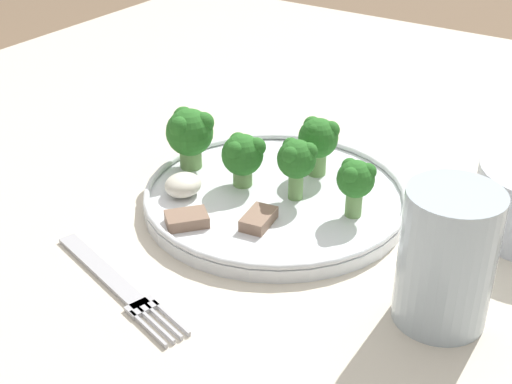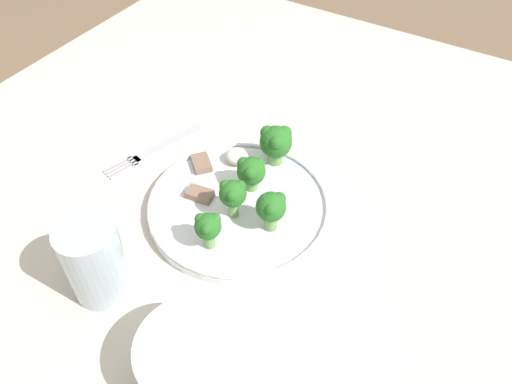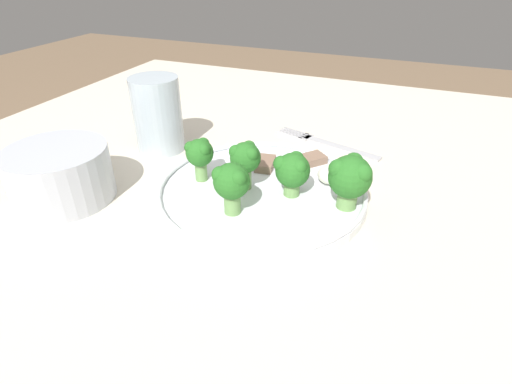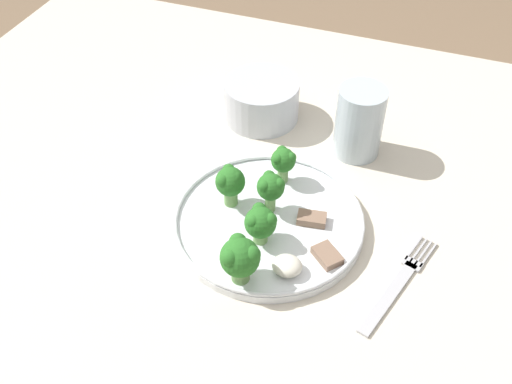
{
  "view_description": "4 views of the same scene",
  "coord_description": "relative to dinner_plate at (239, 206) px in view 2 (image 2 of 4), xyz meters",
  "views": [
    {
      "loc": [
        0.55,
        0.35,
        1.07
      ],
      "look_at": [
        0.07,
        0.03,
        0.74
      ],
      "focal_mm": 50.0,
      "sensor_mm": 36.0,
      "label": 1
    },
    {
      "loc": [
        -0.21,
        0.42,
        1.24
      ],
      "look_at": [
        0.02,
        0.03,
        0.76
      ],
      "focal_mm": 35.0,
      "sensor_mm": 36.0,
      "label": 2
    },
    {
      "loc": [
        -0.34,
        -0.11,
        0.98
      ],
      "look_at": [
        0.02,
        0.03,
        0.74
      ],
      "focal_mm": 28.0,
      "sensor_mm": 36.0,
      "label": 3
    },
    {
      "loc": [
        0.22,
        -0.48,
        1.3
      ],
      "look_at": [
        0.03,
        0.05,
        0.76
      ],
      "focal_mm": 42.0,
      "sensor_mm": 36.0,
      "label": 4
    }
  ],
  "objects": [
    {
      "name": "sauce_dollop",
      "position": [
        0.05,
        -0.07,
        0.01
      ],
      "size": [
        0.04,
        0.03,
        0.02
      ],
      "color": "silver",
      "rests_on": "dinner_plate"
    },
    {
      "name": "broccoli_floret_front_left",
      "position": [
        -0.01,
        0.08,
        0.04
      ],
      "size": [
        0.04,
        0.03,
        0.05
      ],
      "color": "#709E56",
      "rests_on": "dinner_plate"
    },
    {
      "name": "dinner_plate",
      "position": [
        0.0,
        0.0,
        0.0
      ],
      "size": [
        0.25,
        0.25,
        0.02
      ],
      "color": "white",
      "rests_on": "table"
    },
    {
      "name": "meat_slice_middle_slice",
      "position": [
        0.09,
        -0.03,
        0.01
      ],
      "size": [
        0.04,
        0.04,
        0.01
      ],
      "color": "#846651",
      "rests_on": "dinner_plate"
    },
    {
      "name": "drinking_glass",
      "position": [
        0.07,
        0.19,
        0.04
      ],
      "size": [
        0.07,
        0.07,
        0.11
      ],
      "color": "#B2C1CC",
      "rests_on": "table"
    },
    {
      "name": "broccoli_floret_center_left",
      "position": [
        -0.06,
        0.01,
        0.04
      ],
      "size": [
        0.04,
        0.04,
        0.06
      ],
      "color": "#709E56",
      "rests_on": "dinner_plate"
    },
    {
      "name": "meat_slice_front_slice",
      "position": [
        0.05,
        0.02,
        0.01
      ],
      "size": [
        0.04,
        0.03,
        0.01
      ],
      "color": "#846651",
      "rests_on": "dinner_plate"
    },
    {
      "name": "fork",
      "position": [
        0.18,
        -0.04,
        -0.01
      ],
      "size": [
        0.07,
        0.17,
        0.0
      ],
      "color": "#B2B2B7",
      "rests_on": "table"
    },
    {
      "name": "broccoli_floret_back_left",
      "position": [
        -0.0,
        0.02,
        0.04
      ],
      "size": [
        0.04,
        0.04,
        0.06
      ],
      "color": "#709E56",
      "rests_on": "dinner_plate"
    },
    {
      "name": "broccoli_floret_center_back",
      "position": [
        -0.0,
        -0.1,
        0.04
      ],
      "size": [
        0.05,
        0.05,
        0.06
      ],
      "color": "#709E56",
      "rests_on": "dinner_plate"
    },
    {
      "name": "cream_bowl",
      "position": [
        -0.09,
        0.22,
        0.02
      ],
      "size": [
        0.12,
        0.12,
        0.07
      ],
      "color": "#B7BCC6",
      "rests_on": "table"
    },
    {
      "name": "broccoli_floret_near_rim_left",
      "position": [
        0.0,
        -0.04,
        0.04
      ],
      "size": [
        0.04,
        0.04,
        0.05
      ],
      "color": "#709E56",
      "rests_on": "dinner_plate"
    },
    {
      "name": "table",
      "position": [
        -0.05,
        -0.04,
        -0.09
      ],
      "size": [
        1.19,
        1.13,
        0.71
      ],
      "color": "beige",
      "rests_on": "ground_plane"
    }
  ]
}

